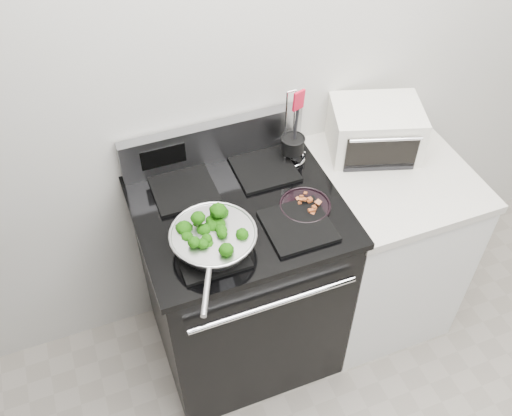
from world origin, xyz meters
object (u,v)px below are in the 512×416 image
bacon_plate (305,204)px  utensil_holder (293,148)px  skillet (213,239)px  gas_range (241,281)px  toaster_oven (375,130)px

bacon_plate → utensil_holder: utensil_holder is taller
skillet → bacon_plate: skillet is taller
utensil_holder → gas_range: bearing=-166.6°
toaster_oven → utensil_holder: bearing=-167.1°
skillet → utensil_holder: (0.45, 0.34, 0.01)m
utensil_holder → toaster_oven: (0.36, -0.03, 0.01)m
utensil_holder → toaster_oven: bearing=-22.7°
gas_range → toaster_oven: (0.67, 0.15, 0.54)m
bacon_plate → toaster_oven: toaster_oven is taller
toaster_oven → gas_range: bearing=-149.4°
gas_range → bacon_plate: (0.24, -0.09, 0.48)m
utensil_holder → toaster_oven: size_ratio=0.79×
gas_range → bacon_plate: size_ratio=5.71×
utensil_holder → toaster_oven: utensil_holder is taller
gas_range → toaster_oven: size_ratio=2.61×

